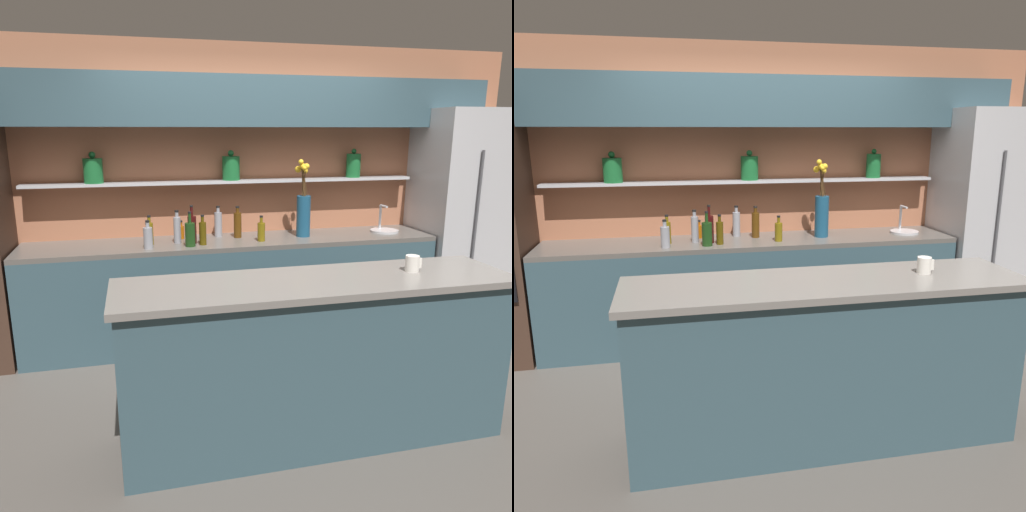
% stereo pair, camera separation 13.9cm
% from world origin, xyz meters
% --- Properties ---
extents(ground_plane, '(12.00, 12.00, 0.00)m').
position_xyz_m(ground_plane, '(0.00, 0.00, 0.00)').
color(ground_plane, '#4C4742').
extents(back_wall_unit, '(5.20, 0.44, 2.60)m').
position_xyz_m(back_wall_unit, '(-0.00, 1.53, 1.55)').
color(back_wall_unit, '#A86647').
rests_on(back_wall_unit, ground_plane).
extents(back_counter_unit, '(3.60, 0.62, 0.92)m').
position_xyz_m(back_counter_unit, '(-0.17, 1.24, 0.46)').
color(back_counter_unit, '#334C56').
rests_on(back_counter_unit, ground_plane).
extents(island_counter, '(2.34, 0.61, 1.02)m').
position_xyz_m(island_counter, '(0.00, -0.38, 0.51)').
color(island_counter, '#334C56').
rests_on(island_counter, ground_plane).
extents(refrigerator, '(0.95, 0.73, 2.05)m').
position_xyz_m(refrigerator, '(2.13, 1.20, 1.02)').
color(refrigerator, '#B7B7BC').
rests_on(refrigerator, ground_plane).
extents(flower_vase, '(0.15, 0.15, 0.69)m').
position_xyz_m(flower_vase, '(0.46, 1.23, 1.16)').
color(flower_vase, navy).
rests_on(flower_vase, back_counter_unit).
extents(sink_fixture, '(0.26, 0.26, 0.25)m').
position_xyz_m(sink_fixture, '(1.28, 1.25, 0.95)').
color(sink_fixture, '#B7B7BC').
rests_on(sink_fixture, back_counter_unit).
extents(bottle_oil_0, '(0.06, 0.06, 0.25)m').
position_xyz_m(bottle_oil_0, '(-0.90, 1.21, 1.02)').
color(bottle_oil_0, brown).
rests_on(bottle_oil_0, back_counter_unit).
extents(bottle_oil_1, '(0.07, 0.07, 0.22)m').
position_xyz_m(bottle_oil_1, '(0.05, 1.12, 1.01)').
color(bottle_oil_1, brown).
rests_on(bottle_oil_1, back_counter_unit).
extents(bottle_spirit_2, '(0.07, 0.07, 0.28)m').
position_xyz_m(bottle_spirit_2, '(-0.28, 1.41, 1.04)').
color(bottle_spirit_2, gray).
rests_on(bottle_spirit_2, back_counter_unit).
extents(bottle_wine_3, '(0.08, 0.08, 0.29)m').
position_xyz_m(bottle_wine_3, '(-0.57, 1.07, 1.02)').
color(bottle_wine_3, '#193814').
rests_on(bottle_wine_3, back_counter_unit).
extents(bottle_oil_4, '(0.06, 0.06, 0.25)m').
position_xyz_m(bottle_oil_4, '(-0.46, 1.10, 1.02)').
color(bottle_oil_4, '#47380A').
rests_on(bottle_oil_4, back_counter_unit).
extents(bottle_spirit_5, '(0.07, 0.07, 0.28)m').
position_xyz_m(bottle_spirit_5, '(-0.12, 1.32, 1.04)').
color(bottle_spirit_5, '#4C2D0C').
rests_on(bottle_spirit_5, back_counter_unit).
extents(bottle_spirit_6, '(0.07, 0.07, 0.23)m').
position_xyz_m(bottle_spirit_6, '(-0.91, 1.07, 1.01)').
color(bottle_spirit_6, gray).
rests_on(bottle_spirit_6, back_counter_unit).
extents(bottle_sauce_7, '(0.06, 0.06, 0.16)m').
position_xyz_m(bottle_sauce_7, '(-0.62, 1.39, 0.99)').
color(bottle_sauce_7, '#9E4C0A').
rests_on(bottle_sauce_7, back_counter_unit).
extents(bottle_spirit_8, '(0.06, 0.06, 0.28)m').
position_xyz_m(bottle_spirit_8, '(-0.66, 1.22, 1.04)').
color(bottle_spirit_8, gray).
rests_on(bottle_spirit_8, back_counter_unit).
extents(bottle_wine_9, '(0.07, 0.07, 0.33)m').
position_xyz_m(bottle_wine_9, '(-0.54, 1.18, 1.04)').
color(bottle_wine_9, '#380C0C').
rests_on(bottle_wine_9, back_counter_unit).
extents(bottle_sauce_10, '(0.05, 0.05, 0.17)m').
position_xyz_m(bottle_sauce_10, '(-0.91, 1.29, 0.99)').
color(bottle_sauce_10, '#9E4C0A').
rests_on(bottle_sauce_10, back_counter_unit).
extents(coffee_mug, '(0.10, 0.08, 0.10)m').
position_xyz_m(coffee_mug, '(0.62, -0.36, 1.07)').
color(coffee_mug, silver).
rests_on(coffee_mug, island_counter).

